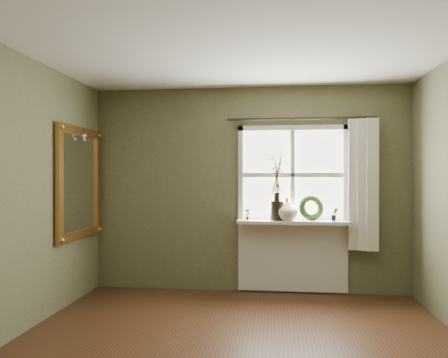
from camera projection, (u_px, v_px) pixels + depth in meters
name	position (u px, v px, depth m)	size (l,w,h in m)	color
ceiling	(231.00, 26.00, 3.31)	(4.50, 4.50, 0.00)	silver
wall_back	(249.00, 189.00, 5.60)	(4.00, 0.10, 2.60)	brown
wall_front	(136.00, 242.00, 1.03)	(4.00, 0.10, 2.60)	brown
window_frame	(292.00, 175.00, 5.47)	(1.36, 0.06, 1.24)	silver
window_sill	(293.00, 222.00, 5.36)	(1.36, 0.26, 0.04)	silver
window_apron	(292.00, 256.00, 5.48)	(1.36, 0.04, 0.88)	silver
dark_jug	(277.00, 211.00, 5.39)	(0.16, 0.16, 0.24)	black
cream_vase	(287.00, 209.00, 5.37)	(0.26, 0.26, 0.28)	silver
wreath	(311.00, 211.00, 5.38)	(0.32, 0.32, 0.08)	#2C3F1C
potted_plant_left	(247.00, 214.00, 5.43)	(0.08, 0.05, 0.15)	#2C3F1C
potted_plant_right	(334.00, 214.00, 5.31)	(0.09, 0.07, 0.16)	#2C3F1C
curtain	(363.00, 184.00, 5.28)	(0.36, 0.12, 1.59)	beige
curtain_rod	(301.00, 118.00, 5.40)	(0.03, 0.03, 1.84)	black
gilt_mirror	(80.00, 183.00, 5.16)	(0.10, 1.10, 1.32)	white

